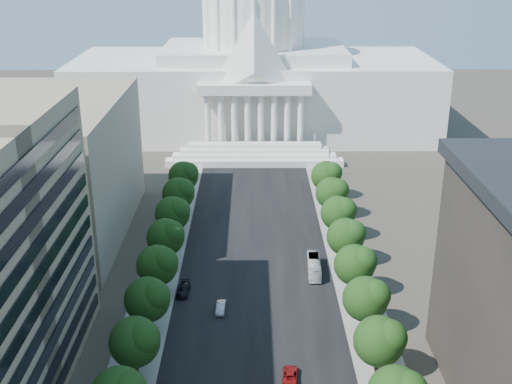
{
  "coord_description": "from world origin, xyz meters",
  "views": [
    {
      "loc": [
        -0.63,
        -32.0,
        60.89
      ],
      "look_at": [
        0.07,
        80.02,
        17.36
      ],
      "focal_mm": 45.0,
      "sensor_mm": 36.0,
      "label": 1
    }
  ],
  "objects_px": {
    "car_red": "(290,375)",
    "car_dark_b": "(183,290)",
    "city_bus": "(314,266)",
    "car_silver": "(221,308)"
  },
  "relations": [
    {
      "from": "car_silver",
      "to": "car_dark_b",
      "type": "distance_m",
      "value": 9.57
    },
    {
      "from": "car_red",
      "to": "car_dark_b",
      "type": "xyz_separation_m",
      "value": [
        -18.49,
        25.19,
        0.1
      ]
    },
    {
      "from": "car_dark_b",
      "to": "car_red",
      "type": "bearing_deg",
      "value": -50.07
    },
    {
      "from": "car_red",
      "to": "city_bus",
      "type": "xyz_separation_m",
      "value": [
        6.54,
        33.11,
        0.73
      ]
    },
    {
      "from": "car_silver",
      "to": "car_red",
      "type": "xyz_separation_m",
      "value": [
        11.25,
        -18.92,
        -0.05
      ]
    },
    {
      "from": "car_silver",
      "to": "car_dark_b",
      "type": "bearing_deg",
      "value": 141.47
    },
    {
      "from": "city_bus",
      "to": "car_dark_b",
      "type": "bearing_deg",
      "value": -160.44
    },
    {
      "from": "car_red",
      "to": "car_dark_b",
      "type": "bearing_deg",
      "value": -48.37
    },
    {
      "from": "car_dark_b",
      "to": "city_bus",
      "type": "height_order",
      "value": "city_bus"
    },
    {
      "from": "car_dark_b",
      "to": "city_bus",
      "type": "bearing_deg",
      "value": 21.21
    }
  ]
}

